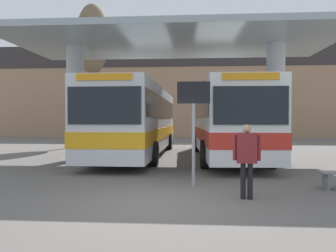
{
  "coord_description": "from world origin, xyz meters",
  "views": [
    {
      "loc": [
        0.79,
        -7.06,
        1.83
      ],
      "look_at": [
        0.0,
        3.92,
        1.6
      ],
      "focal_mm": 35.0,
      "sensor_mm": 36.0,
      "label": 1
    }
  ],
  "objects_px": {
    "transit_bus_left_bay": "(138,119)",
    "info_sign_platform": "(194,111)",
    "transit_bus_center_bay": "(225,119)",
    "pedestrian_waiting": "(247,154)",
    "poplar_tree_behind_left": "(92,41)"
  },
  "relations": [
    {
      "from": "transit_bus_left_bay",
      "to": "info_sign_platform",
      "type": "distance_m",
      "value": 7.88
    },
    {
      "from": "transit_bus_left_bay",
      "to": "poplar_tree_behind_left",
      "type": "height_order",
      "value": "poplar_tree_behind_left"
    },
    {
      "from": "transit_bus_center_bay",
      "to": "info_sign_platform",
      "type": "xyz_separation_m",
      "value": [
        -1.54,
        -6.6,
        0.21
      ]
    },
    {
      "from": "info_sign_platform",
      "to": "pedestrian_waiting",
      "type": "relative_size",
      "value": 1.67
    },
    {
      "from": "transit_bus_center_bay",
      "to": "pedestrian_waiting",
      "type": "bearing_deg",
      "value": 85.54
    },
    {
      "from": "transit_bus_center_bay",
      "to": "info_sign_platform",
      "type": "distance_m",
      "value": 6.78
    },
    {
      "from": "transit_bus_center_bay",
      "to": "poplar_tree_behind_left",
      "type": "relative_size",
      "value": 1.12
    },
    {
      "from": "transit_bus_left_bay",
      "to": "pedestrian_waiting",
      "type": "xyz_separation_m",
      "value": [
        3.94,
        -8.81,
        -0.8
      ]
    },
    {
      "from": "info_sign_platform",
      "to": "pedestrian_waiting",
      "type": "distance_m",
      "value": 2.12
    },
    {
      "from": "transit_bus_center_bay",
      "to": "pedestrian_waiting",
      "type": "relative_size",
      "value": 6.51
    },
    {
      "from": "info_sign_platform",
      "to": "transit_bus_center_bay",
      "type": "bearing_deg",
      "value": 76.9
    },
    {
      "from": "transit_bus_left_bay",
      "to": "info_sign_platform",
      "type": "relative_size",
      "value": 4.33
    },
    {
      "from": "info_sign_platform",
      "to": "pedestrian_waiting",
      "type": "bearing_deg",
      "value": -49.83
    },
    {
      "from": "pedestrian_waiting",
      "to": "poplar_tree_behind_left",
      "type": "relative_size",
      "value": 0.17
    },
    {
      "from": "transit_bus_left_bay",
      "to": "transit_bus_center_bay",
      "type": "xyz_separation_m",
      "value": [
        4.27,
        -0.78,
        -0.01
      ]
    }
  ]
}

